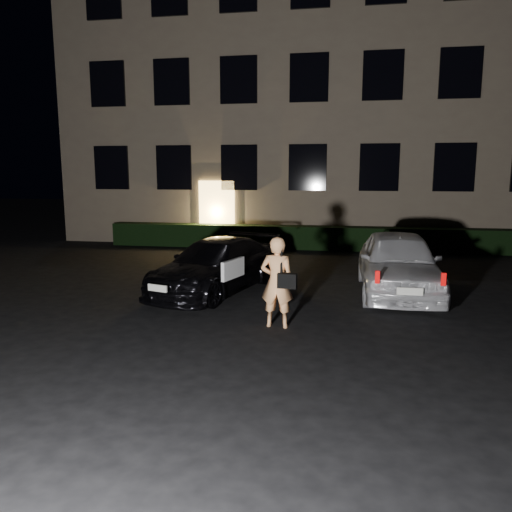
# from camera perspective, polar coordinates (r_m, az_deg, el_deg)

# --- Properties ---
(ground) EXTENTS (80.00, 80.00, 0.00)m
(ground) POSITION_cam_1_polar(r_m,az_deg,el_deg) (8.57, 0.35, -9.85)
(ground) COLOR black
(ground) RESTS_ON ground
(building) EXTENTS (20.00, 8.11, 12.00)m
(building) POSITION_cam_1_polar(r_m,az_deg,el_deg) (23.21, 6.77, 17.36)
(building) COLOR #736252
(building) RESTS_ON ground
(hedge) EXTENTS (15.00, 0.70, 0.85)m
(hedge) POSITION_cam_1_polar(r_m,az_deg,el_deg) (18.67, 5.67, 2.11)
(hedge) COLOR black
(hedge) RESTS_ON ground
(sedan) EXTENTS (2.93, 4.61, 1.24)m
(sedan) POSITION_cam_1_polar(r_m,az_deg,el_deg) (12.00, -4.66, -1.13)
(sedan) COLOR black
(sedan) RESTS_ON ground
(hatch) EXTENTS (1.77, 4.37, 1.49)m
(hatch) POSITION_cam_1_polar(r_m,az_deg,el_deg) (12.18, 15.93, -0.73)
(hatch) COLOR silver
(hatch) RESTS_ON ground
(man) EXTENTS (0.70, 0.44, 1.70)m
(man) POSITION_cam_1_polar(r_m,az_deg,el_deg) (9.18, 2.45, -2.99)
(man) COLOR #F8AB6C
(man) RESTS_ON ground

